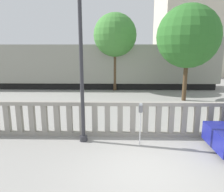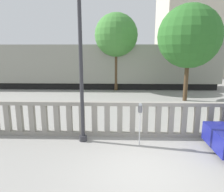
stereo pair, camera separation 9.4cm
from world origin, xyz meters
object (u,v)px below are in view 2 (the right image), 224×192
object	(u,v)px
lamppost	(80,48)
train_near	(79,65)
tree_left	(116,35)
parking_meter	(140,113)
tree_right	(189,37)
train_far	(159,60)

from	to	relation	value
lamppost	train_near	xyz separation A→B (m)	(-2.12, 11.36, -1.44)
train_near	tree_left	bearing A→B (deg)	-21.36
lamppost	parking_meter	distance (m)	2.99
tree_left	lamppost	bearing A→B (deg)	-96.08
lamppost	train_near	world-z (taller)	lamppost
lamppost	tree_left	size ratio (longest dim) A/B	1.06
tree_right	tree_left	bearing A→B (deg)	142.49
train_far	tree_right	xyz separation A→B (m)	(-1.05, -15.95, 2.19)
train_far	tree_right	world-z (taller)	tree_right
train_far	lamppost	bearing A→B (deg)	-106.55
train_near	tree_right	bearing A→B (deg)	-31.49
parking_meter	lamppost	bearing A→B (deg)	171.02
parking_meter	tree_right	bearing A→B (deg)	62.49
train_far	train_near	bearing A→B (deg)	-128.25
train_far	parking_meter	bearing A→B (deg)	-101.51
lamppost	train_far	world-z (taller)	lamppost
lamppost	parking_meter	xyz separation A→B (m)	(2.04, -0.32, -2.16)
train_near	tree_right	distance (m)	9.36
lamppost	tree_right	bearing A→B (deg)	49.46
train_near	tree_right	xyz separation A→B (m)	(7.77, -4.76, 2.15)
train_far	tree_right	distance (m)	16.13
parking_meter	train_near	bearing A→B (deg)	109.60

